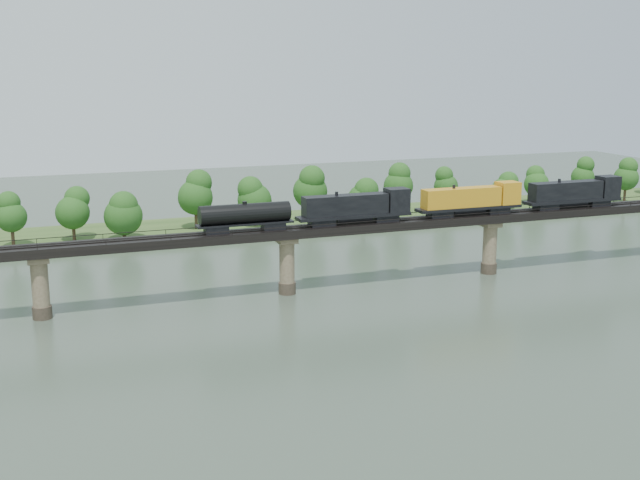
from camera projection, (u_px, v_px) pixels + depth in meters
name	position (u px, v px, depth m)	size (l,w,h in m)	color
ground	(354.00, 351.00, 110.64)	(400.00, 400.00, 0.00)	#334134
far_bank	(216.00, 228.00, 188.40)	(300.00, 24.00, 1.60)	#334F1F
bridge	(287.00, 263.00, 136.96)	(236.00, 30.00, 11.50)	#473A2D
bridge_superstructure	(287.00, 227.00, 135.59)	(220.00, 4.90, 0.75)	black
far_treeline	(183.00, 200.00, 179.80)	(289.06, 17.54, 13.60)	#382619
freight_train	(433.00, 203.00, 144.36)	(83.72, 3.26, 5.76)	black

